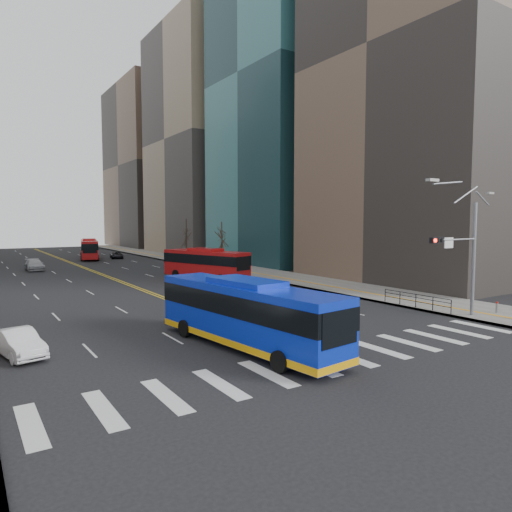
% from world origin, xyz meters
% --- Properties ---
extents(ground, '(220.00, 220.00, 0.00)m').
position_xyz_m(ground, '(0.00, 0.00, 0.00)').
color(ground, black).
extents(sidewalk_right, '(7.00, 130.00, 0.15)m').
position_xyz_m(sidewalk_right, '(17.50, 45.00, 0.07)').
color(sidewalk_right, slate).
rests_on(sidewalk_right, ground).
extents(crosswalk, '(26.70, 4.00, 0.01)m').
position_xyz_m(crosswalk, '(0.00, 0.00, 0.01)').
color(crosswalk, silver).
rests_on(crosswalk, ground).
extents(centerline, '(0.55, 100.00, 0.01)m').
position_xyz_m(centerline, '(0.00, 55.00, 0.01)').
color(centerline, gold).
rests_on(centerline, ground).
extents(office_towers, '(83.00, 134.00, 58.00)m').
position_xyz_m(office_towers, '(0.12, 68.51, 23.92)').
color(office_towers, gray).
rests_on(office_towers, ground).
extents(signal_mast, '(5.37, 0.37, 9.39)m').
position_xyz_m(signal_mast, '(13.77, 2.00, 4.86)').
color(signal_mast, gray).
rests_on(signal_mast, ground).
extents(pedestrian_railing, '(0.06, 6.06, 1.02)m').
position_xyz_m(pedestrian_railing, '(14.30, 6.00, 0.82)').
color(pedestrian_railing, black).
rests_on(pedestrian_railing, sidewalk_right).
extents(bollards, '(2.87, 3.17, 0.78)m').
position_xyz_m(bollards, '(16.27, -0.17, 0.55)').
color(bollards, gray).
rests_on(bollards, sidewalk_right).
extents(street_trees, '(35.20, 47.20, 7.60)m').
position_xyz_m(street_trees, '(-7.18, 34.55, 4.87)').
color(street_trees, '#2D211B').
rests_on(street_trees, ground).
extents(blue_bus, '(4.22, 12.96, 3.69)m').
position_xyz_m(blue_bus, '(-2.18, 4.00, 1.93)').
color(blue_bus, '#0D29C5').
rests_on(blue_bus, ground).
extents(red_bus_near, '(6.14, 11.67, 3.62)m').
position_xyz_m(red_bus_near, '(8.78, 30.66, 2.01)').
color(red_bus_near, red).
rests_on(red_bus_near, ground).
extents(red_bus_far, '(4.96, 11.85, 3.65)m').
position_xyz_m(red_bus_far, '(4.11, 66.80, 2.03)').
color(red_bus_far, red).
rests_on(red_bus_far, ground).
extents(car_white, '(2.32, 4.39, 1.37)m').
position_xyz_m(car_white, '(-12.50, 8.77, 0.69)').
color(car_white, silver).
rests_on(car_white, ground).
extents(car_dark_mid, '(2.33, 4.80, 1.58)m').
position_xyz_m(car_dark_mid, '(10.06, 30.13, 0.79)').
color(car_dark_mid, black).
rests_on(car_dark_mid, ground).
extents(car_silver, '(2.12, 5.20, 1.51)m').
position_xyz_m(car_silver, '(-6.48, 52.05, 0.75)').
color(car_silver, '#A4A4AA').
rests_on(car_silver, ground).
extents(car_dark_far, '(2.73, 4.63, 1.21)m').
position_xyz_m(car_dark_far, '(8.64, 65.98, 0.60)').
color(car_dark_far, black).
rests_on(car_dark_far, ground).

